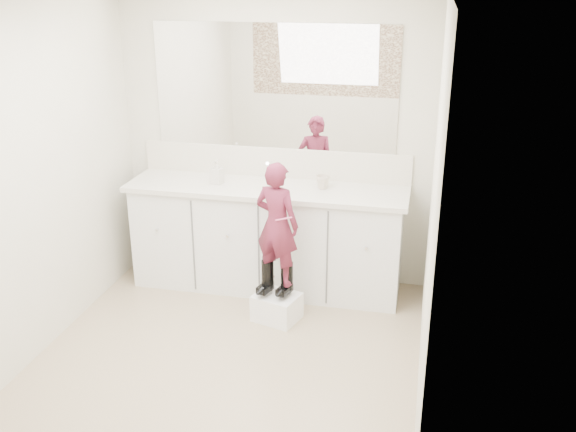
# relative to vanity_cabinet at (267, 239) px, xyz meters

# --- Properties ---
(floor) EXTENTS (3.00, 3.00, 0.00)m
(floor) POSITION_rel_vanity_cabinet_xyz_m (0.00, -1.23, -0.42)
(floor) COLOR #967D62
(floor) RESTS_ON ground
(wall_back) EXTENTS (2.60, 0.00, 2.60)m
(wall_back) POSITION_rel_vanity_cabinet_xyz_m (0.00, 0.27, 0.77)
(wall_back) COLOR beige
(wall_back) RESTS_ON floor
(wall_front) EXTENTS (2.60, 0.00, 2.60)m
(wall_front) POSITION_rel_vanity_cabinet_xyz_m (0.00, -2.73, 0.77)
(wall_front) COLOR beige
(wall_front) RESTS_ON floor
(wall_left) EXTENTS (0.00, 3.00, 3.00)m
(wall_left) POSITION_rel_vanity_cabinet_xyz_m (-1.30, -1.23, 0.78)
(wall_left) COLOR beige
(wall_left) RESTS_ON floor
(wall_right) EXTENTS (0.00, 3.00, 3.00)m
(wall_right) POSITION_rel_vanity_cabinet_xyz_m (1.30, -1.23, 0.78)
(wall_right) COLOR beige
(wall_right) RESTS_ON floor
(vanity_cabinet) EXTENTS (2.20, 0.55, 0.85)m
(vanity_cabinet) POSITION_rel_vanity_cabinet_xyz_m (0.00, 0.00, 0.00)
(vanity_cabinet) COLOR silver
(vanity_cabinet) RESTS_ON floor
(countertop) EXTENTS (2.28, 0.58, 0.04)m
(countertop) POSITION_rel_vanity_cabinet_xyz_m (0.00, -0.01, 0.45)
(countertop) COLOR beige
(countertop) RESTS_ON vanity_cabinet
(backsplash) EXTENTS (2.28, 0.03, 0.25)m
(backsplash) POSITION_rel_vanity_cabinet_xyz_m (0.00, 0.26, 0.59)
(backsplash) COLOR beige
(backsplash) RESTS_ON countertop
(mirror) EXTENTS (2.00, 0.02, 1.00)m
(mirror) POSITION_rel_vanity_cabinet_xyz_m (0.00, 0.26, 1.22)
(mirror) COLOR white
(mirror) RESTS_ON wall_back
(dot_panel) EXTENTS (2.00, 0.01, 1.20)m
(dot_panel) POSITION_rel_vanity_cabinet_xyz_m (0.00, -2.71, 1.22)
(dot_panel) COLOR #472819
(dot_panel) RESTS_ON wall_front
(faucet) EXTENTS (0.08, 0.08, 0.10)m
(faucet) POSITION_rel_vanity_cabinet_xyz_m (0.00, 0.15, 0.52)
(faucet) COLOR silver
(faucet) RESTS_ON countertop
(cup) EXTENTS (0.15, 0.15, 0.11)m
(cup) POSITION_rel_vanity_cabinet_xyz_m (0.45, 0.04, 0.52)
(cup) COLOR beige
(cup) RESTS_ON countertop
(soap_bottle) EXTENTS (0.10, 0.11, 0.20)m
(soap_bottle) POSITION_rel_vanity_cabinet_xyz_m (-0.41, -0.02, 0.56)
(soap_bottle) COLOR beige
(soap_bottle) RESTS_ON countertop
(step_stool) EXTENTS (0.39, 0.35, 0.21)m
(step_stool) POSITION_rel_vanity_cabinet_xyz_m (0.21, -0.55, -0.32)
(step_stool) COLOR white
(step_stool) RESTS_ON floor
(boot_left) EXTENTS (0.15, 0.20, 0.27)m
(boot_left) POSITION_rel_vanity_cabinet_xyz_m (0.14, -0.53, -0.08)
(boot_left) COLOR black
(boot_left) RESTS_ON step_stool
(boot_right) EXTENTS (0.15, 0.20, 0.27)m
(boot_right) POSITION_rel_vanity_cabinet_xyz_m (0.29, -0.53, -0.08)
(boot_right) COLOR black
(boot_right) RESTS_ON step_stool
(toddler) EXTENTS (0.39, 0.31, 0.94)m
(toddler) POSITION_rel_vanity_cabinet_xyz_m (0.21, -0.53, 0.35)
(toddler) COLOR #9B2F53
(toddler) RESTS_ON step_stool
(toothbrush) EXTENTS (0.13, 0.05, 0.06)m
(toothbrush) POSITION_rel_vanity_cabinet_xyz_m (0.28, -0.61, 0.43)
(toothbrush) COLOR #EE5C8D
(toothbrush) RESTS_ON toddler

